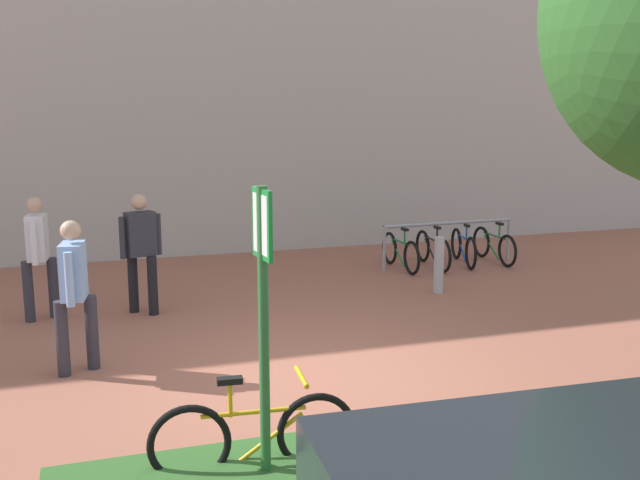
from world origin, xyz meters
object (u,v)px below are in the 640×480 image
at_px(bike_rack_cluster, 448,247).
at_px(parking_sign_post, 263,296).
at_px(person_shirt_white, 74,287).
at_px(bike_at_sign, 254,436).
at_px(person_suited_navy, 141,246).
at_px(person_casual_tan, 38,250).
at_px(bollard_steel, 439,265).

bearing_deg(bike_rack_cluster, parking_sign_post, -127.21).
distance_m(bike_rack_cluster, person_shirt_white, 7.47).
bearing_deg(bike_at_sign, person_suited_navy, 95.81).
bearing_deg(person_casual_tan, person_shirt_white, -77.51).
bearing_deg(person_shirt_white, bike_rack_cluster, 29.25).
bearing_deg(bike_rack_cluster, bollard_steel, -121.88).
distance_m(person_shirt_white, person_suited_navy, 2.31).
bearing_deg(person_suited_navy, bollard_steel, -2.92).
relative_size(bollard_steel, person_shirt_white, 0.52).
height_order(bike_at_sign, bollard_steel, bollard_steel).
relative_size(person_shirt_white, person_casual_tan, 1.00).
height_order(bollard_steel, person_suited_navy, person_suited_navy).
height_order(bollard_steel, person_casual_tan, person_casual_tan).
height_order(bike_at_sign, person_suited_navy, person_suited_navy).
bearing_deg(bollard_steel, bike_at_sign, -130.37).
height_order(bike_rack_cluster, person_casual_tan, person_casual_tan).
height_order(parking_sign_post, bike_rack_cluster, parking_sign_post).
relative_size(person_shirt_white, person_suited_navy, 1.00).
height_order(person_shirt_white, person_suited_navy, same).
xyz_separation_m(bike_rack_cluster, person_casual_tan, (-7.00, -1.36, 0.64)).
xyz_separation_m(parking_sign_post, person_suited_navy, (-0.55, 5.20, -0.57)).
xyz_separation_m(bollard_steel, person_suited_navy, (-4.56, 0.23, 0.53)).
distance_m(bike_at_sign, person_suited_navy, 5.06).
distance_m(bike_rack_cluster, bollard_steel, 2.03).
bearing_deg(person_shirt_white, bollard_steel, 19.45).
xyz_separation_m(person_shirt_white, person_casual_tan, (-0.50, 2.28, 0.00)).
distance_m(parking_sign_post, person_suited_navy, 5.26).
bearing_deg(bike_at_sign, bike_rack_cluster, 51.71).
xyz_separation_m(person_shirt_white, person_suited_navy, (0.86, 2.15, 0.00)).
distance_m(bike_at_sign, bike_rack_cluster, 8.26).
bearing_deg(person_suited_navy, parking_sign_post, -83.96).
relative_size(bike_at_sign, bike_rack_cluster, 0.63).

